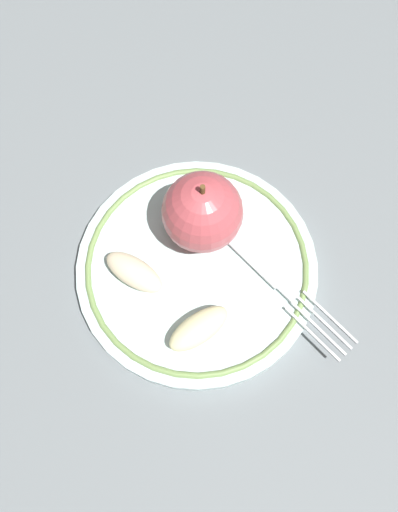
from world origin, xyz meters
TOP-DOWN VIEW (x-y plane):
  - ground_plane at (0.00, 0.00)m, footprint 2.00×2.00m
  - plate at (-0.01, -0.00)m, footprint 0.24×0.24m
  - apple_red_whole at (0.03, -0.01)m, footprint 0.08×0.08m
  - apple_slice_front at (-0.01, 0.06)m, footprint 0.06×0.06m
  - apple_slice_back at (-0.07, 0.01)m, footprint 0.05×0.07m
  - fork at (-0.03, -0.06)m, footprint 0.17×0.11m

SIDE VIEW (x-z plane):
  - ground_plane at x=0.00m, z-range 0.00..0.00m
  - plate at x=-0.01m, z-range 0.00..0.02m
  - fork at x=-0.03m, z-range 0.02..0.02m
  - apple_slice_front at x=-0.01m, z-range 0.02..0.04m
  - apple_slice_back at x=-0.07m, z-range 0.02..0.04m
  - apple_red_whole at x=0.03m, z-range 0.01..0.10m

